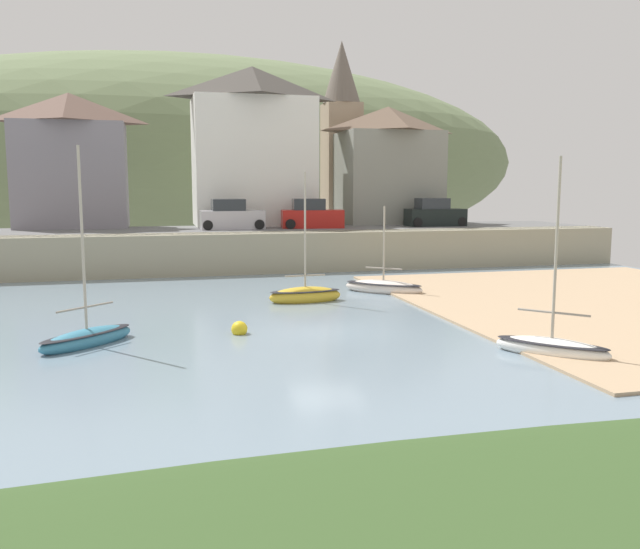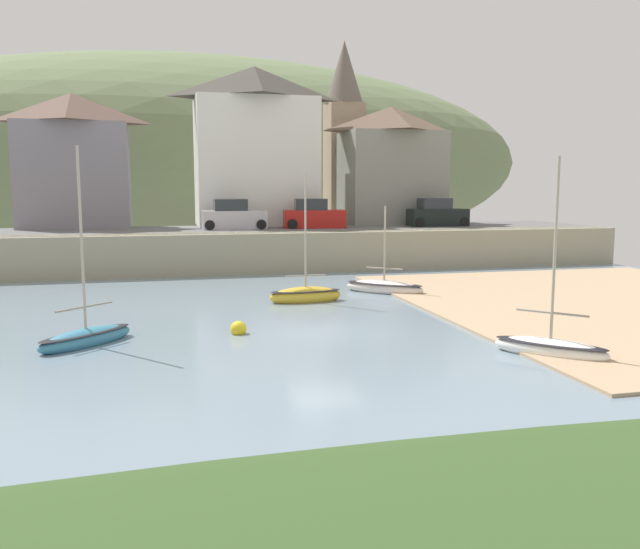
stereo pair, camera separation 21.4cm
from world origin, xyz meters
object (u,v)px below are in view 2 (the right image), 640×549
Objects in this scene: waterfront_building_centre at (255,146)px; church_with_spire at (344,129)px; waterfront_building_left at (74,160)px; waterfront_building_right at (390,164)px; sailboat_tall_mast at (86,336)px; mooring_buoy at (238,329)px; parked_car_by_wall at (313,216)px; parked_car_near_slipway at (233,217)px; sailboat_far_left at (306,295)px; dinghy_open_wooden at (550,347)px; parked_car_end_of_row at (437,215)px; rowboat_small_beached at (384,287)px.

waterfront_building_centre is 8.83m from church_with_spire.
waterfront_building_left is 22.51m from waterfront_building_right.
church_with_spire is at bearing 15.90° from sailboat_tall_mast.
church_with_spire reaches higher than waterfront_building_left.
waterfront_building_right reaches higher than mooring_buoy.
church_with_spire is 11.59m from parked_car_by_wall.
parked_car_near_slipway is (7.14, 20.87, 2.92)m from sailboat_tall_mast.
waterfront_building_right is 15.10× the size of mooring_buoy.
parked_car_by_wall is (5.36, 0.00, 0.00)m from parked_car_near_slipway.
church_with_spire reaches higher than sailboat_far_left.
mooring_buoy is at bearing -162.99° from dinghy_open_wooden.
church_with_spire is at bearing 132.84° from dinghy_open_wooden.
sailboat_far_left is at bearing -119.41° from waterfront_building_right.
parked_car_by_wall is at bearing 71.40° from sailboat_far_left.
waterfront_building_centre is at bearing 131.60° from parked_car_by_wall.
sailboat_far_left is at bearing -84.71° from parked_car_near_slipway.
sailboat_tall_mast is (-19.48, -25.37, -6.52)m from waterfront_building_right.
mooring_buoy is at bearing -112.46° from church_with_spire.
waterfront_building_right is 29.52m from mooring_buoy.
waterfront_building_centre is 10.27m from waterfront_building_right.
sailboat_far_left is 6.94m from mooring_buoy.
mooring_buoy is (-16.35, -20.38, -3.03)m from parked_car_end_of_row.
waterfront_building_left reaches higher than sailboat_far_left.
parked_car_end_of_row is at bearing -66.95° from waterfront_building_right.
waterfront_building_left is 1.03× the size of waterfront_building_right.
waterfront_building_right is 9.06m from parked_car_by_wall.
parked_car_by_wall is (-1.48, 25.72, 2.93)m from dinghy_open_wooden.
church_with_spire is at bearing 66.18° from sailboat_far_left.
waterfront_building_left is at bearing -168.70° from church_with_spire.
waterfront_building_centre reaches higher than sailboat_tall_mast.
church_with_spire is (7.70, 4.00, 1.63)m from waterfront_building_centre.
dinghy_open_wooden reaches higher than parked_car_by_wall.
waterfront_building_left is 20.59m from church_with_spire.
waterfront_building_right is 6.07m from parked_car_end_of_row.
dinghy_open_wooden is 12.35m from sailboat_far_left.
parked_car_by_wall is (-0.56, 12.91, 2.94)m from rowboat_small_beached.
mooring_buoy is (-14.44, -24.88, -6.63)m from waterfront_building_right.
parked_car_near_slipway is (-6.83, 25.72, 2.93)m from dinghy_open_wooden.
dinghy_open_wooden is at bearing -30.86° from mooring_buoy.
church_with_spire reaches higher than waterfront_building_right.
waterfront_building_centre is 7.35m from parked_car_by_wall.
waterfront_building_centre reaches higher than waterfront_building_left.
waterfront_building_right is (10.19, 0.00, -1.25)m from waterfront_building_centre.
waterfront_building_left is at bearing 155.07° from parked_car_near_slipway.
parked_car_end_of_row is at bearing -20.39° from waterfront_building_centre.
parked_car_by_wall reaches higher than rowboat_small_beached.
waterfront_building_left reaches higher than dinghy_open_wooden.
waterfront_building_centre is 2.53× the size of rowboat_small_beached.
sailboat_far_left is at bearing -8.13° from sailboat_tall_mast.
sailboat_tall_mast is at bearing -114.81° from parked_car_by_wall.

